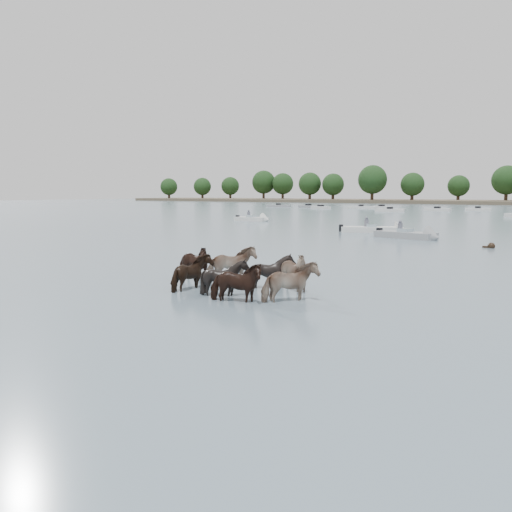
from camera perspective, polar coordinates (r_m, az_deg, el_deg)
The scene contains 8 objects.
ground at distance 18.12m, azimuth -0.14°, elevation -3.59°, with size 400.00×400.00×0.00m, color #495D69.
shoreline at distance 183.17m, azimuth 7.68°, elevation 6.22°, with size 160.00×30.00×1.00m, color #4C4233.
pony_herd at distance 17.62m, azimuth -1.74°, elevation -2.15°, with size 7.13×4.59×1.59m.
swimming_pony at distance 34.17m, azimuth 24.92°, elevation 1.00°, with size 0.72×0.44×0.44m.
motorboat_a at distance 44.50m, azimuth 13.79°, elevation 2.90°, with size 5.60×3.98×1.92m.
motorboat_b at distance 38.93m, azimuth 17.40°, elevation 2.20°, with size 5.18×2.67×1.92m.
motorboat_f at distance 59.95m, azimuth 0.05°, elevation 4.16°, with size 4.61×1.78×1.92m.
treeline at distance 182.08m, azimuth 8.62°, elevation 8.11°, with size 147.45×22.68×12.11m.
Camera 1 is at (9.86, -14.82, 3.39)m, focal length 35.48 mm.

